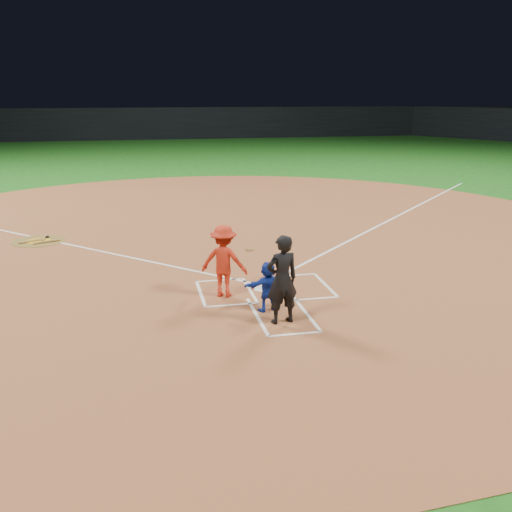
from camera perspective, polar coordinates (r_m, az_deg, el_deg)
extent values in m
plane|color=#155615|center=(14.18, 0.85, -3.38)|extent=(120.00, 120.00, 0.00)
cylinder|color=brown|center=(19.84, -2.99, 2.30)|extent=(28.00, 28.00, 0.01)
cube|color=black|center=(61.19, -9.40, 12.96)|extent=(80.00, 1.20, 3.20)
cylinder|color=white|center=(14.18, 0.85, -3.30)|extent=(0.60, 0.60, 0.02)
cylinder|color=brown|center=(20.03, -20.93, 1.41)|extent=(1.70, 1.70, 0.01)
cylinder|color=gold|center=(20.03, -20.93, 1.43)|extent=(0.80, 0.80, 0.00)
cylinder|color=#A1733B|center=(20.24, -20.42, 1.72)|extent=(0.08, 0.84, 0.06)
cylinder|color=olive|center=(19.96, -21.55, 1.41)|extent=(0.75, 0.49, 0.06)
cylinder|color=olive|center=(19.69, -20.20, 1.36)|extent=(0.79, 0.41, 0.06)
torus|color=black|center=(20.38, -20.22, 1.81)|extent=(0.19, 0.19, 0.05)
imported|color=#142FA5|center=(12.65, 1.18, -3.06)|extent=(1.10, 0.56, 1.13)
imported|color=black|center=(11.88, 2.63, -2.37)|extent=(0.77, 0.58, 1.91)
cube|color=white|center=(14.86, -3.62, -2.43)|extent=(1.22, 0.08, 0.01)
cube|color=white|center=(13.16, -2.44, -4.91)|extent=(1.22, 0.08, 0.01)
cube|color=white|center=(14.11, -0.62, -3.42)|extent=(0.08, 1.83, 0.01)
cube|color=white|center=(13.93, -5.55, -3.75)|extent=(0.08, 1.83, 0.01)
cube|color=white|center=(15.25, 3.69, -1.94)|extent=(1.22, 0.08, 0.01)
cube|color=white|center=(13.59, 5.75, -4.27)|extent=(1.22, 0.08, 0.01)
cube|color=white|center=(14.26, 2.30, -3.21)|extent=(0.08, 1.83, 0.01)
cube|color=white|center=(14.60, 6.96, -2.86)|extent=(0.08, 1.83, 0.01)
cube|color=white|center=(12.51, 0.11, -6.02)|extent=(0.08, 2.20, 0.01)
cube|color=white|center=(12.77, 4.97, -5.62)|extent=(0.08, 2.20, 0.01)
cube|color=white|center=(11.66, 3.93, -7.79)|extent=(1.10, 0.08, 0.01)
cube|color=white|center=(23.23, 13.98, 3.91)|extent=(14.21, 14.21, 0.01)
cube|color=white|center=(21.34, -22.71, 2.07)|extent=(14.21, 14.21, 0.01)
imported|color=red|center=(13.49, -3.23, -0.51)|extent=(1.28, 1.04, 1.73)
cylinder|color=#A7763D|center=(13.38, -0.61, 0.58)|extent=(0.38, 0.80, 0.28)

